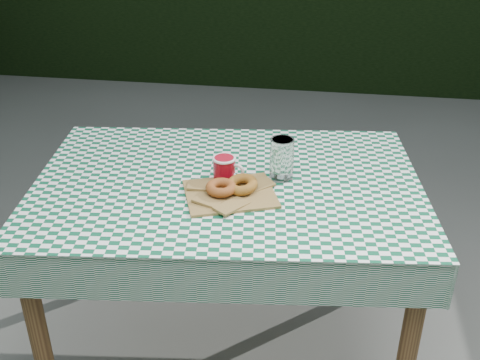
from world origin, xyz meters
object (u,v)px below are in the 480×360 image
object	(u,v)px
table	(228,272)
paper_bag	(230,193)
coffee_mug	(224,169)
drinking_glass	(282,159)

from	to	relation	value
table	paper_bag	xyz separation A→B (m)	(0.02, -0.09, 0.39)
paper_bag	coffee_mug	size ratio (longest dim) A/B	1.92
paper_bag	coffee_mug	bearing A→B (deg)	109.81
paper_bag	drinking_glass	bearing A→B (deg)	43.08
table	drinking_glass	xyz separation A→B (m)	(0.18, 0.05, 0.45)
paper_bag	coffee_mug	distance (m)	0.11
table	paper_bag	bearing A→B (deg)	-81.05
coffee_mug	drinking_glass	xyz separation A→B (m)	(0.19, 0.04, 0.03)
table	drinking_glass	bearing A→B (deg)	10.83
table	paper_bag	size ratio (longest dim) A/B	4.51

